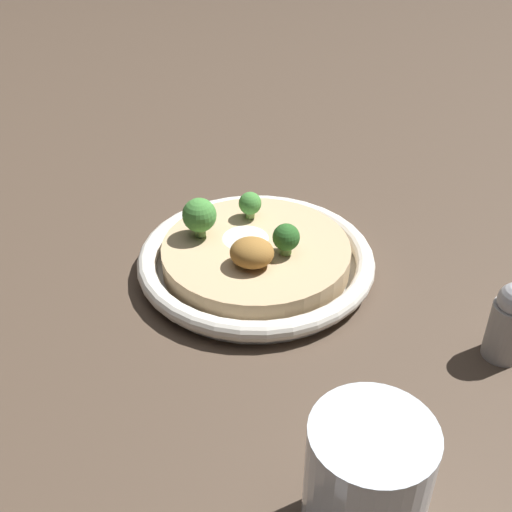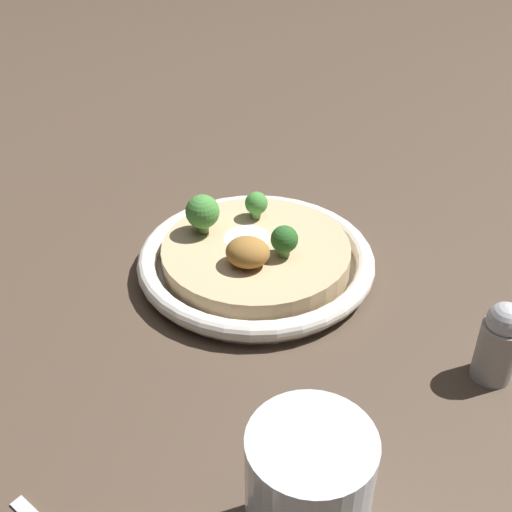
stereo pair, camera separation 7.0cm
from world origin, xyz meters
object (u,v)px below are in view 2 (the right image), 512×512
Objects in this scene: broccoli_back at (256,204)px; pepper_shaker at (499,342)px; drinking_glass at (308,495)px; risotto_bowl at (256,259)px; broccoli_back_left at (202,212)px; broccoli_front_right at (284,240)px.

broccoli_back is 0.30m from pepper_shaker.
drinking_glass is (0.12, -0.36, 0.00)m from broccoli_back.
drinking_glass is at bearing -71.19° from broccoli_back.
risotto_bowl is 8.17× the size of broccoli_back.
broccoli_front_right is (0.10, -0.02, -0.01)m from broccoli_back_left.
risotto_bowl is 0.27m from pepper_shaker.
drinking_glass is (0.17, -0.32, -0.01)m from broccoli_back_left.
broccoli_front_right is (0.03, -0.01, 0.04)m from risotto_bowl.
broccoli_front_right is 0.32× the size of drinking_glass.
drinking_glass is at bearing -61.35° from broccoli_back_left.
broccoli_back_left is 0.55× the size of pepper_shaker.
broccoli_back is 0.38m from drinking_glass.
broccoli_back is (0.05, 0.04, -0.01)m from broccoli_back_left.
broccoli_back_left is 0.10m from broccoli_front_right.
pepper_shaker reaches higher than broccoli_back_left.
drinking_glass reaches higher than broccoli_back_left.
risotto_bowl is at bearing 156.85° from pepper_shaker.
risotto_bowl is 0.05m from broccoli_front_right.
pepper_shaker is at bearing -20.79° from broccoli_back_left.
broccoli_back_left is at bearing -138.27° from broccoli_back.
broccoli_front_right reaches higher than risotto_bowl.
risotto_bowl is 0.08m from broccoli_back_left.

